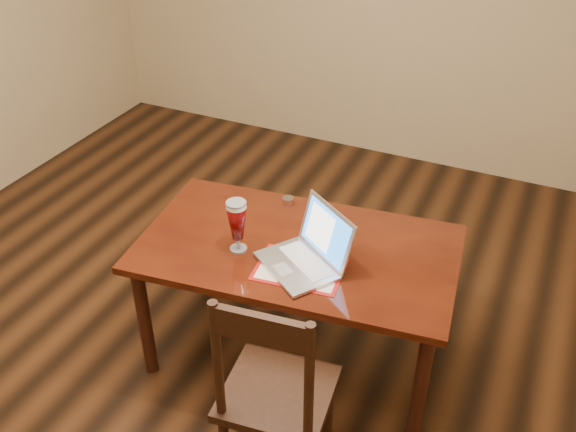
% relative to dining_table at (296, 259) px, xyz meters
% --- Properties ---
extents(ground, '(5.00, 5.00, 0.00)m').
position_rel_dining_table_xyz_m(ground, '(-0.43, -0.14, -0.63)').
color(ground, black).
rests_on(ground, ground).
extents(room_shell, '(4.51, 5.01, 2.71)m').
position_rel_dining_table_xyz_m(room_shell, '(-0.43, -0.14, 1.13)').
color(room_shell, tan).
rests_on(room_shell, ground).
extents(dining_table, '(1.58, 1.01, 0.96)m').
position_rel_dining_table_xyz_m(dining_table, '(0.00, 0.00, 0.00)').
color(dining_table, '#4B180A').
rests_on(dining_table, ground).
extents(dining_chair, '(0.48, 0.46, 1.03)m').
position_rel_dining_table_xyz_m(dining_chair, '(0.21, -0.67, -0.14)').
color(dining_chair, black).
rests_on(dining_chair, ground).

